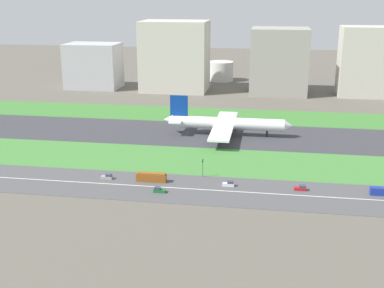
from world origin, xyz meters
TOP-DOWN VIEW (x-y plane):
  - ground_plane at (0.00, 0.00)m, footprint 800.00×800.00m
  - runway at (0.00, 0.00)m, footprint 280.00×46.00m
  - grass_median_north at (0.00, 41.00)m, footprint 280.00×36.00m
  - grass_median_south at (0.00, -41.00)m, footprint 280.00×36.00m
  - highway at (0.00, -73.00)m, footprint 280.00×28.00m
  - highway_centerline at (0.00, -73.00)m, footprint 266.00×0.50m
  - airliner at (19.27, 0.00)m, footprint 65.00×56.00m
  - car_1 at (53.68, -68.00)m, footprint 4.40×1.80m
  - car_3 at (2.80, -78.00)m, footprint 4.40×1.80m
  - bus_0 at (-2.38, -68.00)m, footprint 11.60×2.50m
  - car_5 at (27.31, -68.00)m, footprint 4.40×1.80m
  - car_2 at (-19.98, -68.00)m, footprint 4.40×1.80m
  - truck_0 at (82.45, -68.00)m, footprint 8.40×2.50m
  - traffic_light at (16.31, -60.01)m, footprint 0.36×0.50m
  - terminal_building at (-90.00, 114.00)m, footprint 38.90×27.24m
  - hangar_building at (-27.89, 114.00)m, footprint 47.38×34.47m
  - office_tower at (46.70, 114.00)m, footprint 39.59×33.58m
  - cargo_warehouse at (111.37, 114.00)m, footprint 47.80×24.13m
  - fuel_tank_west at (1.44, 159.00)m, footprint 19.99×19.99m

SIDE VIEW (x-z plane):
  - ground_plane at x=0.00m, z-range 0.00..0.00m
  - runway at x=0.00m, z-range 0.00..0.10m
  - grass_median_north at x=0.00m, z-range 0.00..0.10m
  - grass_median_south at x=0.00m, z-range 0.00..0.10m
  - highway at x=0.00m, z-range 0.00..0.10m
  - highway_centerline at x=0.00m, z-range 0.10..0.11m
  - car_1 at x=53.68m, z-range -0.08..1.92m
  - car_3 at x=2.80m, z-range -0.08..1.92m
  - car_5 at x=27.31m, z-range -0.08..1.92m
  - car_2 at x=-19.98m, z-range -0.08..1.92m
  - truck_0 at x=82.45m, z-range -0.33..3.67m
  - bus_0 at x=-2.38m, z-range 0.07..3.57m
  - traffic_light at x=16.31m, z-range 0.69..7.89m
  - airliner at x=19.27m, z-range -3.62..16.08m
  - fuel_tank_west at x=1.44m, z-range 0.00..15.57m
  - terminal_building at x=-90.00m, z-range 0.00..33.05m
  - office_tower at x=46.70m, z-range 0.00..45.66m
  - cargo_warehouse at x=111.37m, z-range 0.00..47.36m
  - hangar_building at x=-27.89m, z-range 0.00..49.91m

